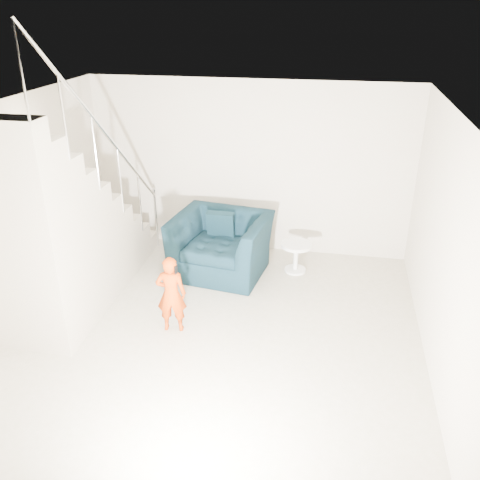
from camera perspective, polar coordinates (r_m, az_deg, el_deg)
name	(u,v)px	position (r m, az deg, el deg)	size (l,w,h in m)	color
floor	(209,346)	(6.17, -3.56, -11.79)	(5.50, 5.50, 0.00)	gray
ceiling	(201,117)	(5.03, -4.40, 13.59)	(5.50, 5.50, 0.00)	silver
back_wall	(249,168)	(7.97, 1.06, 8.04)	(5.00, 5.00, 0.00)	#BEAE9B
front_wall	(89,441)	(3.36, -16.58, -20.81)	(5.00, 5.00, 0.00)	#BEAE9B
right_wall	(450,264)	(5.44, 22.51, -2.54)	(5.50, 5.50, 0.00)	#BEAE9B
armchair	(221,245)	(7.53, -2.16, -0.52)	(1.34, 1.17, 0.87)	black
toddler	(171,294)	(6.22, -7.73, -6.05)	(0.37, 0.24, 1.00)	#A62405
side_table	(296,253)	(7.62, 6.30, -1.42)	(0.46, 0.46, 0.46)	white
staircase	(65,241)	(6.83, -19.09, -0.09)	(1.02, 3.03, 3.62)	#ADA089
cushion	(221,224)	(7.62, -2.19, 1.81)	(0.41, 0.12, 0.39)	black
throw	(185,235)	(7.60, -6.19, 0.51)	(0.05, 0.46, 0.51)	black
phone	(176,270)	(5.97, -7.21, -3.32)	(0.02, 0.05, 0.10)	black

